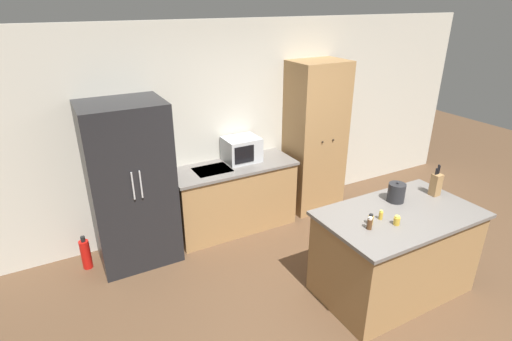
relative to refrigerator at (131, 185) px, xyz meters
name	(u,v)px	position (x,y,z in m)	size (l,w,h in m)	color
ground_plane	(365,309)	(1.73, -1.95, -0.93)	(14.00, 14.00, 0.00)	brown
wall_back	(253,122)	(1.73, 0.38, 0.37)	(7.20, 0.06, 2.60)	beige
refrigerator	(131,185)	(0.00, 0.00, 0.00)	(0.87, 0.72, 1.86)	black
back_counter	(234,197)	(1.27, 0.05, -0.48)	(1.60, 0.63, 0.89)	#9E7547
pantry_cabinet	(315,138)	(2.53, 0.07, 0.11)	(0.74, 0.57, 2.08)	#9E7547
kitchen_island	(394,252)	(2.16, -1.85, -0.47)	(1.56, 0.92, 0.92)	#9E7547
microwave	(242,149)	(1.44, 0.14, 0.11)	(0.44, 0.37, 0.31)	#B2B5B7
knife_block	(436,184)	(2.75, -1.74, 0.11)	(0.09, 0.09, 0.34)	#9E7547
spice_bottle_tall_dark	(381,215)	(1.89, -1.84, 0.03)	(0.04, 0.04, 0.09)	gold
spice_bottle_short_red	(371,220)	(1.74, -1.87, 0.04)	(0.05, 0.05, 0.10)	gold
spice_bottle_amber_oil	(370,224)	(1.68, -1.92, 0.05)	(0.05, 0.05, 0.12)	#563319
spice_bottle_green_herb	(397,221)	(1.95, -1.99, 0.03)	(0.06, 0.06, 0.09)	gold
kettle	(396,192)	(2.29, -1.65, 0.09)	(0.17, 0.17, 0.22)	#232326
fire_extinguisher	(86,254)	(-0.58, 0.05, -0.75)	(0.11, 0.11, 0.41)	red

